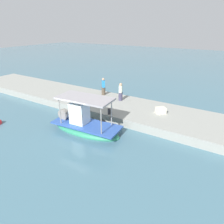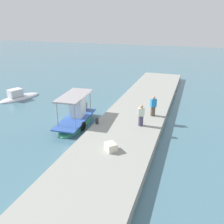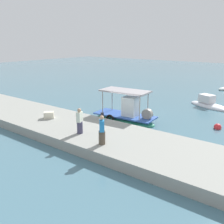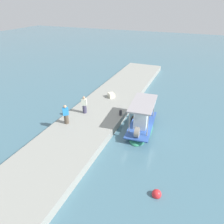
{
  "view_description": "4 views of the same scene",
  "coord_description": "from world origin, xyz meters",
  "views": [
    {
      "loc": [
        -8.52,
        9.49,
        6.84
      ],
      "look_at": [
        -1.17,
        -2.37,
        0.75
      ],
      "focal_mm": 31.78,
      "sensor_mm": 36.0,
      "label": 1
    },
    {
      "loc": [
        -16.06,
        -8.6,
        8.06
      ],
      "look_at": [
        0.21,
        -2.89,
        1.21
      ],
      "focal_mm": 38.21,
      "sensor_mm": 36.0,
      "label": 2
    },
    {
      "loc": [
        10.32,
        -15.86,
        6.21
      ],
      "look_at": [
        -0.2,
        -2.08,
        1.28
      ],
      "focal_mm": 40.56,
      "sensor_mm": 36.0,
      "label": 3
    },
    {
      "loc": [
        14.64,
        3.56,
        9.82
      ],
      "look_at": [
        -0.16,
        -2.59,
        1.29
      ],
      "focal_mm": 34.44,
      "sensor_mm": 36.0,
      "label": 4
    }
  ],
  "objects": [
    {
      "name": "dock_quay",
      "position": [
        0.0,
        -4.36,
        0.31
      ],
      "size": [
        36.0,
        4.92,
        0.63
      ],
      "primitive_type": "cube",
      "color": "#969890",
      "rests_on": "ground_plane"
    },
    {
      "name": "ground_plane",
      "position": [
        0.0,
        0.0,
        0.0
      ],
      "size": [
        120.0,
        120.0,
        0.0
      ],
      "primitive_type": "plane",
      "color": "slate"
    },
    {
      "name": "main_fishing_boat",
      "position": [
        -0.38,
        -0.04,
        0.47
      ],
      "size": [
        5.23,
        2.26,
        2.86
      ],
      "color": "#31936B",
      "rests_on": "ground_plane"
    },
    {
      "name": "fisherman_by_crate",
      "position": [
        -0.25,
        -5.3,
        1.36
      ],
      "size": [
        0.45,
        0.51,
        1.6
      ],
      "color": "#423F5B",
      "rests_on": "dock_quay"
    },
    {
      "name": "marker_buoy",
      "position": [
        5.88,
        2.63,
        0.11
      ],
      "size": [
        0.54,
        0.54,
        0.54
      ],
      "color": "red",
      "rests_on": "ground_plane"
    },
    {
      "name": "moored_boat_mid",
      "position": [
        3.42,
        8.71,
        0.18
      ],
      "size": [
        4.71,
        3.17,
        1.38
      ],
      "color": "silver",
      "rests_on": "ground_plane"
    },
    {
      "name": "fisherman_near_bollard",
      "position": [
        1.94,
        -5.79,
        1.38
      ],
      "size": [
        0.52,
        0.52,
        1.66
      ],
      "color": "brown",
      "rests_on": "dock_quay"
    },
    {
      "name": "cargo_crate",
      "position": [
        -4.32,
        -4.4,
        0.86
      ],
      "size": [
        0.9,
        0.91,
        0.47
      ],
      "primitive_type": "cube",
      "rotation": [
        0.0,
        0.0,
        0.81
      ],
      "color": "beige",
      "rests_on": "dock_quay"
    },
    {
      "name": "mooring_bollard",
      "position": [
        -1.06,
        -2.15,
        0.86
      ],
      "size": [
        0.24,
        0.24,
        0.47
      ],
      "primitive_type": "cylinder",
      "color": "#2D2D33",
      "rests_on": "dock_quay"
    }
  ]
}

